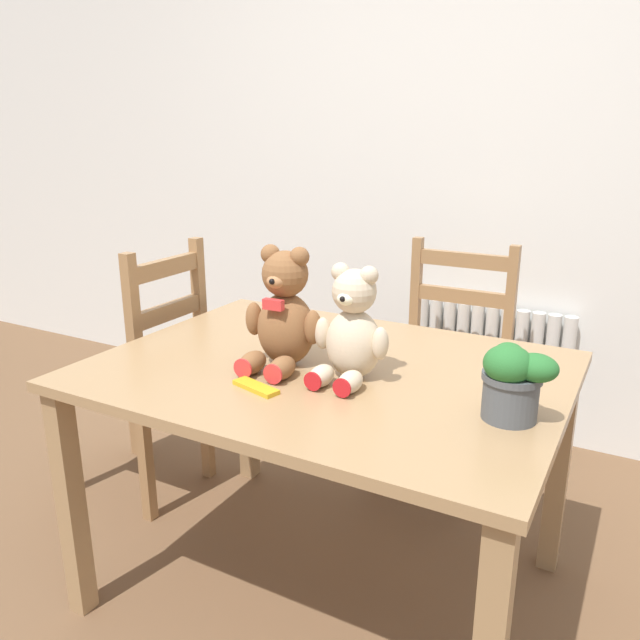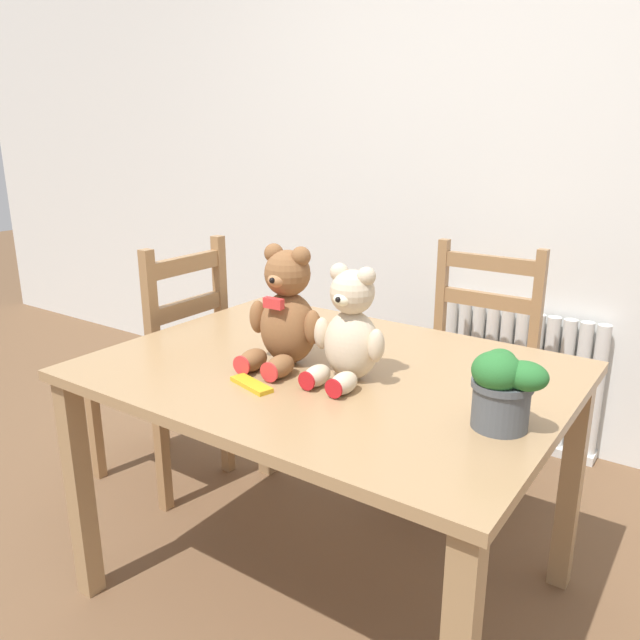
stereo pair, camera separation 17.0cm
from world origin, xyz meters
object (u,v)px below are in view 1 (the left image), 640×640
teddy_bear_left (284,315)px  potted_plant (513,380)px  wooden_chair_side (145,377)px  wooden_chair_behind (447,366)px  teddy_bear_right (352,331)px  chocolate_bar (256,387)px

teddy_bear_left → potted_plant: bearing=172.6°
wooden_chair_side → potted_plant: (1.43, -0.28, 0.37)m
wooden_chair_behind → wooden_chair_side: 1.21m
wooden_chair_side → teddy_bear_right: size_ratio=3.23×
teddy_bear_left → chocolate_bar: (0.03, -0.19, -0.14)m
wooden_chair_behind → teddy_bear_right: (0.02, -0.94, 0.42)m
teddy_bear_right → wooden_chair_behind: bearing=-87.6°
teddy_bear_right → teddy_bear_left: bearing=1.8°
wooden_chair_behind → chocolate_bar: bearing=81.7°
wooden_chair_side → teddy_bear_left: 0.91m
potted_plant → chocolate_bar: (-0.61, -0.13, -0.09)m
teddy_bear_right → wooden_chair_side: bearing=-11.3°
wooden_chair_behind → teddy_bear_right: bearing=91.0°
potted_plant → wooden_chair_behind: bearing=114.3°
chocolate_bar → teddy_bear_left: bearing=99.0°
teddy_bear_left → chocolate_bar: 0.24m
wooden_chair_side → chocolate_bar: size_ratio=7.15×
teddy_bear_right → chocolate_bar: 0.29m
wooden_chair_behind → wooden_chair_side: bearing=36.4°
wooden_chair_behind → potted_plant: wooden_chair_behind is taller
potted_plant → wooden_chair_side: bearing=169.0°
teddy_bear_right → chocolate_bar: size_ratio=2.22×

